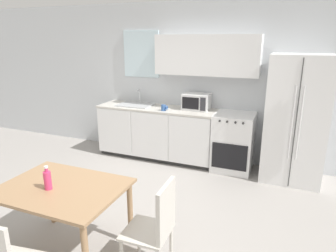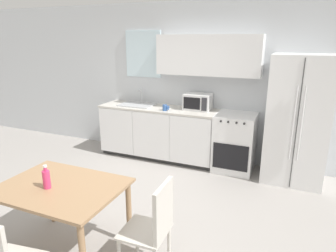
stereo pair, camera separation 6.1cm
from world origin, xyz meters
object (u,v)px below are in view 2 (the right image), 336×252
object	(u,v)px
dining_table	(61,195)
refrigerator	(297,120)
microwave	(198,102)
drink_bottle	(46,179)
oven_range	(235,142)
dining_chair_side	(154,224)
coffee_mug	(165,108)

from	to	relation	value
dining_table	refrigerator	bearing A→B (deg)	52.36
microwave	drink_bottle	world-z (taller)	microwave
oven_range	dining_table	world-z (taller)	oven_range
dining_table	microwave	bearing A→B (deg)	80.27
refrigerator	dining_table	distance (m)	3.36
oven_range	microwave	size ratio (longest dim) A/B	2.13
dining_chair_side	oven_range	bearing A→B (deg)	-5.91
dining_table	drink_bottle	bearing A→B (deg)	-135.83
drink_bottle	refrigerator	bearing A→B (deg)	52.10
oven_range	microwave	world-z (taller)	microwave
oven_range	refrigerator	bearing A→B (deg)	-1.86
refrigerator	dining_table	world-z (taller)	refrigerator
oven_range	dining_table	xyz separation A→B (m)	(-1.16, -2.68, 0.17)
drink_bottle	dining_table	bearing A→B (deg)	44.17
refrigerator	dining_chair_side	xyz separation A→B (m)	(-1.08, -2.58, -0.41)
oven_range	coffee_mug	distance (m)	1.28
microwave	coffee_mug	distance (m)	0.56
oven_range	dining_table	size ratio (longest dim) A/B	0.81
oven_range	dining_table	distance (m)	2.92
drink_bottle	oven_range	bearing A→B (deg)	65.79
oven_range	drink_bottle	distance (m)	3.05
refrigerator	dining_chair_side	size ratio (longest dim) A/B	2.03
coffee_mug	dining_table	xyz separation A→B (m)	(-0.00, -2.51, -0.34)
coffee_mug	drink_bottle	size ratio (longest dim) A/B	0.48
refrigerator	coffee_mug	size ratio (longest dim) A/B	17.00
coffee_mug	oven_range	bearing A→B (deg)	8.54
coffee_mug	dining_table	size ratio (longest dim) A/B	0.10
refrigerator	microwave	bearing A→B (deg)	174.78
drink_bottle	coffee_mug	bearing A→B (deg)	88.11
microwave	dining_chair_side	bearing A→B (deg)	-80.00
coffee_mug	dining_chair_side	size ratio (longest dim) A/B	0.12
oven_range	dining_chair_side	bearing A→B (deg)	-94.36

